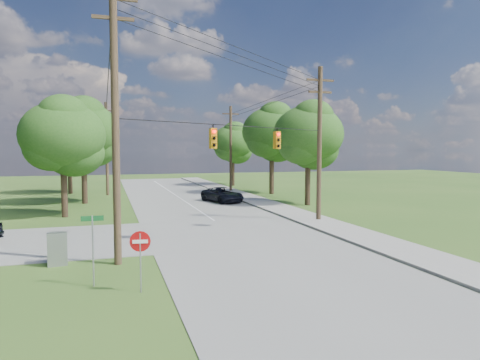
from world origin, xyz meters
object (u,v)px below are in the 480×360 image
object	(u,v)px
do_not_enter_sign	(140,247)
control_cabinet	(57,249)
pole_sw	(115,118)
car_main_north	(222,195)
pole_north_e	(231,148)
pole_north_w	(107,148)
pole_ne	(319,141)

from	to	relation	value
do_not_enter_sign	control_cabinet	bearing A→B (deg)	132.55
pole_sw	car_main_north	xyz separation A→B (m)	(9.88, 19.83, -5.52)
car_main_north	do_not_enter_sign	xyz separation A→B (m)	(-9.22, -23.86, 0.86)
pole_north_e	pole_north_w	world-z (taller)	same
control_cabinet	pole_north_e	bearing A→B (deg)	53.67
pole_ne	pole_north_e	world-z (taller)	pole_ne
pole_ne	do_not_enter_sign	size ratio (longest dim) A/B	4.92
car_main_north	control_cabinet	distance (m)	22.85
pole_sw	pole_north_e	bearing A→B (deg)	65.48
pole_north_w	do_not_enter_sign	size ratio (longest dim) A/B	4.68
car_main_north	control_cabinet	bearing A→B (deg)	-139.59
pole_north_e	do_not_enter_sign	xyz separation A→B (m)	(-12.84, -33.64, -3.56)
pole_north_w	car_main_north	bearing A→B (deg)	-43.55
pole_north_w	do_not_enter_sign	bearing A→B (deg)	-88.20
pole_north_w	car_main_north	distance (m)	14.86
pole_ne	car_main_north	xyz separation A→B (m)	(-3.62, 12.23, -4.76)
car_main_north	pole_ne	bearing A→B (deg)	-90.40
do_not_enter_sign	pole_ne	bearing A→B (deg)	50.79
pole_sw	car_main_north	size ratio (longest dim) A/B	2.45
pole_sw	do_not_enter_sign	world-z (taller)	pole_sw
pole_north_w	pole_ne	bearing A→B (deg)	-57.71
pole_sw	pole_north_e	distance (m)	32.55
pole_sw	control_cabinet	bearing A→B (deg)	166.30
car_main_north	pole_north_e	bearing A→B (deg)	52.78
pole_north_w	do_not_enter_sign	xyz separation A→B (m)	(1.06, -33.64, -3.56)
pole_ne	do_not_enter_sign	xyz separation A→B (m)	(-12.84, -11.64, -3.90)
pole_north_e	do_not_enter_sign	bearing A→B (deg)	-110.90
pole_north_e	pole_north_w	distance (m)	13.90
pole_north_e	pole_north_w	xyz separation A→B (m)	(-13.90, 0.00, 0.00)
pole_ne	pole_north_e	bearing A→B (deg)	90.00
pole_ne	pole_north_e	xyz separation A→B (m)	(-0.00, 22.00, -0.34)
pole_ne	car_main_north	distance (m)	13.61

